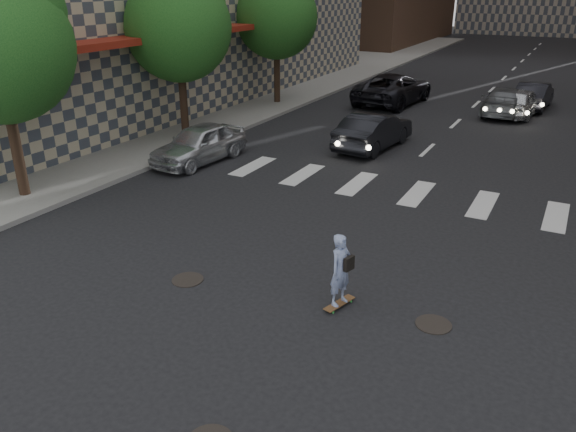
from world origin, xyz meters
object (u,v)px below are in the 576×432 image
traffic_car_a (374,131)px  traffic_car_b (506,101)px  silver_sedan (199,143)px  traffic_car_e (534,95)px  traffic_car_d (520,102)px  tree_b (181,22)px  skateboarder (341,270)px  tree_a (1,40)px  traffic_car_c (393,89)px  tree_c (279,13)px

traffic_car_a → traffic_car_b: bearing=-106.9°
silver_sedan → traffic_car_e: (9.77, 15.71, -0.01)m
traffic_car_e → traffic_car_d: bearing=82.9°
tree_b → skateboarder: bearing=-40.7°
traffic_car_d → tree_a: bearing=65.6°
traffic_car_c → traffic_car_d: size_ratio=1.41×
tree_a → silver_sedan: (2.45, 5.43, -3.95)m
traffic_car_e → traffic_car_a: bearing=69.9°
skateboarder → silver_sedan: bearing=157.5°
tree_c → traffic_car_b: tree_c is taller
traffic_car_c → traffic_car_e: 7.17m
traffic_car_e → skateboarder: bearing=89.9°
traffic_car_b → skateboarder: bearing=90.2°
tree_b → traffic_car_e: 18.38m
tree_b → traffic_car_e: (12.22, 13.14, -3.96)m
tree_c → traffic_car_d: bearing=13.6°
tree_c → traffic_car_e: (12.22, 5.14, -3.96)m
tree_c → tree_b: bearing=-90.0°
tree_c → traffic_car_d: (11.80, 2.86, -3.95)m
traffic_car_a → traffic_car_c: traffic_car_c is taller
traffic_car_c → silver_sedan: bearing=83.2°
skateboarder → traffic_car_d: size_ratio=0.39×
tree_c → traffic_car_d: tree_c is taller
traffic_car_b → traffic_car_c: 5.77m
traffic_car_d → traffic_car_e: bearing=-92.7°
tree_a → traffic_car_b: tree_a is taller
tree_b → traffic_car_c: (5.40, 10.95, -3.84)m
traffic_car_b → silver_sedan: bearing=58.0°
skateboarder → traffic_car_e: size_ratio=0.39×
silver_sedan → traffic_car_e: 18.50m
tree_b → silver_sedan: tree_b is taller
tree_a → traffic_car_a: tree_a is taller
skateboarder → traffic_car_c: (-5.49, 20.32, -0.04)m
tree_c → traffic_car_d: 12.77m
silver_sedan → traffic_car_b: size_ratio=0.89×
tree_c → traffic_car_e: size_ratio=1.59×
tree_a → tree_c: 16.00m
skateboarder → traffic_car_d: bearing=103.8°
traffic_car_c → traffic_car_d: 6.41m
skateboarder → traffic_car_e: 22.56m
traffic_car_a → traffic_car_e: bearing=-107.3°
traffic_car_c → traffic_car_e: bearing=-156.8°
tree_a → tree_b: bearing=90.0°
tree_a → skateboarder: bearing=-7.2°
traffic_car_a → traffic_car_e: traffic_car_a is taller
tree_a → traffic_car_d: 22.60m
tree_b → tree_c: size_ratio=1.00×
tree_c → traffic_car_a: size_ratio=1.53×
tree_c → traffic_car_d: size_ratio=1.61×
tree_c → silver_sedan: 11.55m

